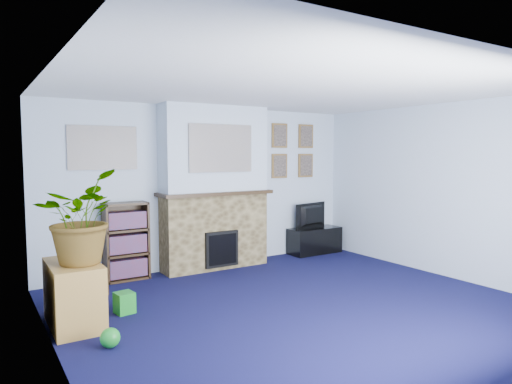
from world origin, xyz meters
TOP-DOWN VIEW (x-y plane):
  - floor at (0.00, 0.00)m, footprint 5.00×4.50m
  - ceiling at (0.00, 0.00)m, footprint 5.00×4.50m
  - wall_back at (0.00, 2.25)m, footprint 5.00×0.04m
  - wall_front at (0.00, -2.25)m, footprint 5.00×0.04m
  - wall_left at (-2.50, 0.00)m, footprint 0.04×4.50m
  - wall_right at (2.50, 0.00)m, footprint 0.04×4.50m
  - chimney_breast at (0.00, 2.05)m, footprint 1.72×0.50m
  - collage_main at (0.00, 1.84)m, footprint 1.00×0.03m
  - collage_left at (-1.55, 2.23)m, footprint 0.90×0.03m
  - portrait_tl at (1.30, 2.23)m, footprint 0.30×0.03m
  - portrait_tr at (1.85, 2.23)m, footprint 0.30×0.03m
  - portrait_bl at (1.30, 2.23)m, footprint 0.30×0.03m
  - portrait_br at (1.85, 2.23)m, footprint 0.30×0.03m
  - tv_stand at (1.90, 2.03)m, footprint 0.92×0.39m
  - television at (1.90, 2.05)m, footprint 0.74×0.24m
  - bookshelf at (-1.31, 2.11)m, footprint 0.58×0.28m
  - sideboard at (-2.24, 0.72)m, footprint 0.46×0.82m
  - potted_plant at (-2.19, 0.67)m, footprint 0.96×1.03m
  - mantel_clock at (-0.02, 2.00)m, footprint 0.10×0.06m
  - mantel_candle at (0.33, 2.00)m, footprint 0.05×0.05m
  - mantel_teddy at (-0.49, 2.00)m, footprint 0.13×0.13m
  - mantel_can at (0.62, 2.00)m, footprint 0.06×0.06m
  - green_crate at (-2.30, 0.62)m, footprint 0.32×0.26m
  - toy_ball at (-2.08, 0.01)m, footprint 0.18×0.18m
  - toy_block at (-1.72, 0.82)m, footprint 0.21×0.21m
  - toy_tube at (-2.14, 0.61)m, footprint 0.29×0.13m

SIDE VIEW (x-z plane):
  - floor at x=0.00m, z-range -0.01..0.01m
  - toy_tube at x=-2.14m, z-range -0.01..0.15m
  - toy_ball at x=-2.08m, z-range 0.00..0.18m
  - toy_block at x=-1.72m, z-range 0.00..0.22m
  - green_crate at x=-2.30m, z-range 0.01..0.27m
  - tv_stand at x=1.90m, z-range 0.01..0.44m
  - sideboard at x=-2.24m, z-range 0.03..0.67m
  - bookshelf at x=-1.31m, z-range -0.02..1.03m
  - television at x=1.90m, z-range 0.44..0.86m
  - potted_plant at x=-2.19m, z-range 0.64..1.55m
  - chimney_breast at x=0.00m, z-range -0.02..2.38m
  - wall_back at x=0.00m, z-range 0.00..2.40m
  - wall_front at x=0.00m, z-range 0.00..2.40m
  - wall_left at x=-2.50m, z-range 0.00..2.40m
  - wall_right at x=2.50m, z-range 0.00..2.40m
  - mantel_can at x=0.62m, z-range 1.15..1.27m
  - mantel_teddy at x=-0.49m, z-range 1.15..1.28m
  - mantel_clock at x=-0.02m, z-range 1.15..1.29m
  - mantel_candle at x=0.33m, z-range 1.15..1.31m
  - portrait_bl at x=1.30m, z-range 1.30..1.70m
  - portrait_br at x=1.85m, z-range 1.30..1.70m
  - collage_left at x=-1.55m, z-range 1.49..2.07m
  - collage_main at x=0.00m, z-range 1.44..2.12m
  - portrait_tl at x=1.30m, z-range 1.80..2.20m
  - portrait_tr at x=1.85m, z-range 1.80..2.20m
  - ceiling at x=0.00m, z-range 2.40..2.40m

